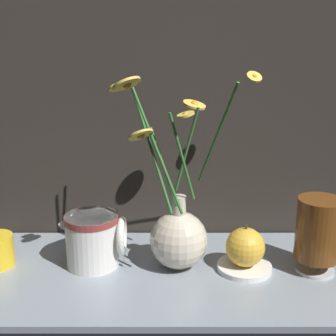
# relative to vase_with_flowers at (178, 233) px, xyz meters

# --- Properties ---
(ground_plane) EXTENTS (6.00, 6.00, 0.00)m
(ground_plane) POSITION_rel_vase_with_flowers_xyz_m (-0.03, -0.02, -0.08)
(ground_plane) COLOR black
(shelf) EXTENTS (0.79, 0.35, 0.01)m
(shelf) POSITION_rel_vase_with_flowers_xyz_m (-0.03, -0.02, -0.08)
(shelf) COLOR gray
(shelf) RESTS_ON ground_plane
(vase_with_flowers) EXTENTS (0.28, 0.22, 0.37)m
(vase_with_flowers) POSITION_rel_vase_with_flowers_xyz_m (0.00, 0.00, 0.00)
(vase_with_flowers) COLOR beige
(vase_with_flowers) RESTS_ON shelf
(ceramic_pitcher) EXTENTS (0.13, 0.10, 0.11)m
(ceramic_pitcher) POSITION_rel_vase_with_flowers_xyz_m (-0.16, 0.01, -0.01)
(ceramic_pitcher) COLOR white
(ceramic_pitcher) RESTS_ON shelf
(tea_glass) EXTENTS (0.08, 0.08, 0.15)m
(tea_glass) POSITION_rel_vase_with_flowers_xyz_m (0.26, -0.02, 0.01)
(tea_glass) COLOR silver
(tea_glass) RESTS_ON shelf
(saucer_plate) EXTENTS (0.10, 0.10, 0.01)m
(saucer_plate) POSITION_rel_vase_with_flowers_xyz_m (0.13, -0.01, -0.06)
(saucer_plate) COLOR white
(saucer_plate) RESTS_ON shelf
(orange_fruit) EXTENTS (0.07, 0.07, 0.08)m
(orange_fruit) POSITION_rel_vase_with_flowers_xyz_m (0.13, -0.01, -0.02)
(orange_fruit) COLOR gold
(orange_fruit) RESTS_ON saucer_plate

